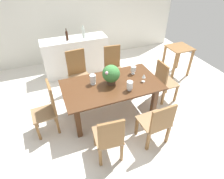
{
  "coord_description": "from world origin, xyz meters",
  "views": [
    {
      "loc": [
        -1.06,
        -2.94,
        2.76
      ],
      "look_at": [
        0.05,
        -0.12,
        0.51
      ],
      "focal_mm": 29.95,
      "sensor_mm": 36.0,
      "label": 1
    }
  ],
  "objects_px": {
    "chair_far_right": "(113,65)",
    "wine_bottle_amber": "(84,33)",
    "crystal_vase_right": "(133,69)",
    "wine_bottle_green": "(83,31)",
    "wine_bottle_dark": "(67,36)",
    "side_table": "(178,54)",
    "chair_foot_end": "(164,80)",
    "chair_near_left": "(109,137)",
    "wine_glass": "(144,76)",
    "chair_near_right": "(157,122)",
    "flower_centerpiece": "(111,74)",
    "chair_head_end": "(48,107)",
    "kitchen_counter": "(76,56)",
    "crystal_vase_left": "(93,79)",
    "dining_table": "(112,89)",
    "crystal_vase_center_near": "(130,85)",
    "chair_far_left": "(78,71)"
  },
  "relations": [
    {
      "from": "chair_far_right",
      "to": "wine_bottle_amber",
      "type": "height_order",
      "value": "wine_bottle_amber"
    },
    {
      "from": "crystal_vase_right",
      "to": "wine_bottle_green",
      "type": "xyz_separation_m",
      "value": [
        -0.55,
        1.84,
        0.26
      ]
    },
    {
      "from": "wine_bottle_dark",
      "to": "side_table",
      "type": "bearing_deg",
      "value": -20.06
    },
    {
      "from": "chair_foot_end",
      "to": "wine_bottle_amber",
      "type": "bearing_deg",
      "value": 33.77
    },
    {
      "from": "chair_near_left",
      "to": "chair_far_right",
      "type": "bearing_deg",
      "value": -107.98
    },
    {
      "from": "wine_glass",
      "to": "chair_near_left",
      "type": "bearing_deg",
      "value": -140.53
    },
    {
      "from": "chair_near_right",
      "to": "wine_bottle_dark",
      "type": "bearing_deg",
      "value": -74.96
    },
    {
      "from": "flower_centerpiece",
      "to": "side_table",
      "type": "height_order",
      "value": "flower_centerpiece"
    },
    {
      "from": "crystal_vase_right",
      "to": "wine_bottle_green",
      "type": "height_order",
      "value": "wine_bottle_green"
    },
    {
      "from": "chair_head_end",
      "to": "kitchen_counter",
      "type": "bearing_deg",
      "value": 149.77
    },
    {
      "from": "crystal_vase_left",
      "to": "crystal_vase_right",
      "type": "relative_size",
      "value": 1.15
    },
    {
      "from": "chair_far_right",
      "to": "wine_bottle_dark",
      "type": "relative_size",
      "value": 3.47
    },
    {
      "from": "wine_bottle_dark",
      "to": "kitchen_counter",
      "type": "bearing_deg",
      "value": 20.56
    },
    {
      "from": "chair_near_right",
      "to": "crystal_vase_left",
      "type": "bearing_deg",
      "value": -58.87
    },
    {
      "from": "side_table",
      "to": "wine_bottle_green",
      "type": "bearing_deg",
      "value": 151.83
    },
    {
      "from": "chair_far_right",
      "to": "kitchen_counter",
      "type": "xyz_separation_m",
      "value": [
        -0.73,
        0.88,
        -0.04
      ]
    },
    {
      "from": "chair_near_left",
      "to": "chair_near_right",
      "type": "relative_size",
      "value": 1.05
    },
    {
      "from": "wine_bottle_dark",
      "to": "chair_near_left",
      "type": "bearing_deg",
      "value": -89.41
    },
    {
      "from": "chair_near_right",
      "to": "chair_far_right",
      "type": "distance_m",
      "value": 1.98
    },
    {
      "from": "crystal_vase_left",
      "to": "crystal_vase_right",
      "type": "height_order",
      "value": "crystal_vase_left"
    },
    {
      "from": "chair_near_right",
      "to": "chair_near_left",
      "type": "bearing_deg",
      "value": -1.96
    },
    {
      "from": "chair_far_right",
      "to": "kitchen_counter",
      "type": "relative_size",
      "value": 0.6
    },
    {
      "from": "side_table",
      "to": "chair_foot_end",
      "type": "bearing_deg",
      "value": -140.11
    },
    {
      "from": "chair_near_left",
      "to": "chair_near_right",
      "type": "height_order",
      "value": "chair_near_left"
    },
    {
      "from": "dining_table",
      "to": "chair_head_end",
      "type": "relative_size",
      "value": 1.84
    },
    {
      "from": "chair_near_right",
      "to": "chair_far_right",
      "type": "xyz_separation_m",
      "value": [
        0.01,
        1.98,
        0.04
      ]
    },
    {
      "from": "chair_near_right",
      "to": "crystal_vase_left",
      "type": "relative_size",
      "value": 4.58
    },
    {
      "from": "chair_near_right",
      "to": "wine_glass",
      "type": "relative_size",
      "value": 5.49
    },
    {
      "from": "crystal_vase_center_near",
      "to": "kitchen_counter",
      "type": "height_order",
      "value": "kitchen_counter"
    },
    {
      "from": "crystal_vase_left",
      "to": "wine_bottle_green",
      "type": "xyz_separation_m",
      "value": [
        0.33,
        1.89,
        0.25
      ]
    },
    {
      "from": "wine_glass",
      "to": "side_table",
      "type": "bearing_deg",
      "value": 31.35
    },
    {
      "from": "wine_bottle_amber",
      "to": "wine_bottle_dark",
      "type": "xyz_separation_m",
      "value": [
        -0.43,
        -0.02,
        -0.0
      ]
    },
    {
      "from": "crystal_vase_right",
      "to": "wine_bottle_dark",
      "type": "bearing_deg",
      "value": 121.69
    },
    {
      "from": "chair_near_right",
      "to": "kitchen_counter",
      "type": "bearing_deg",
      "value": -78.32
    },
    {
      "from": "chair_near_left",
      "to": "crystal_vase_center_near",
      "type": "bearing_deg",
      "value": -128.12
    },
    {
      "from": "chair_foot_end",
      "to": "wine_glass",
      "type": "height_order",
      "value": "chair_foot_end"
    },
    {
      "from": "dining_table",
      "to": "kitchen_counter",
      "type": "xyz_separation_m",
      "value": [
        -0.3,
        1.88,
        -0.11
      ]
    },
    {
      "from": "chair_head_end",
      "to": "crystal_vase_left",
      "type": "bearing_deg",
      "value": 94.25
    },
    {
      "from": "crystal_vase_center_near",
      "to": "wine_bottle_amber",
      "type": "relative_size",
      "value": 0.63
    },
    {
      "from": "chair_near_left",
      "to": "wine_bottle_dark",
      "type": "bearing_deg",
      "value": -84.02
    },
    {
      "from": "chair_near_right",
      "to": "crystal_vase_center_near",
      "type": "xyz_separation_m",
      "value": [
        -0.19,
        0.69,
        0.34
      ]
    },
    {
      "from": "crystal_vase_left",
      "to": "side_table",
      "type": "height_order",
      "value": "crystal_vase_left"
    },
    {
      "from": "crystal_vase_left",
      "to": "kitchen_counter",
      "type": "relative_size",
      "value": 0.12
    },
    {
      "from": "crystal_vase_left",
      "to": "crystal_vase_center_near",
      "type": "xyz_separation_m",
      "value": [
        0.55,
        -0.44,
        -0.0
      ]
    },
    {
      "from": "chair_near_right",
      "to": "flower_centerpiece",
      "type": "distance_m",
      "value": 1.18
    },
    {
      "from": "wine_glass",
      "to": "wine_bottle_dark",
      "type": "height_order",
      "value": "wine_bottle_dark"
    },
    {
      "from": "dining_table",
      "to": "chair_far_right",
      "type": "distance_m",
      "value": 1.08
    },
    {
      "from": "chair_near_right",
      "to": "chair_foot_end",
      "type": "height_order",
      "value": "chair_foot_end"
    },
    {
      "from": "chair_far_right",
      "to": "kitchen_counter",
      "type": "distance_m",
      "value": 1.14
    },
    {
      "from": "chair_far_left",
      "to": "flower_centerpiece",
      "type": "relative_size",
      "value": 2.7
    }
  ]
}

